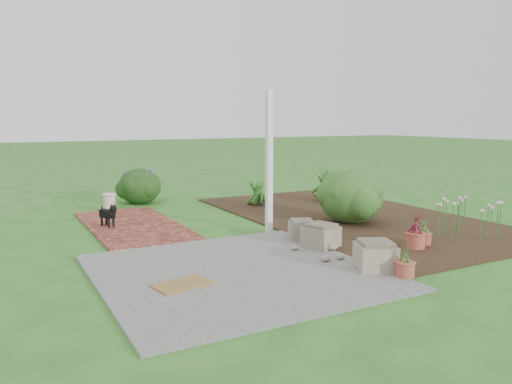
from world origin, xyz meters
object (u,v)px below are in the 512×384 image
black_dog (108,213)px  evergreen_shrub (351,195)px  stone_trough_near (375,257)px  cream_ceramic_urn (109,202)px

black_dog → evergreen_shrub: bearing=-43.6°
stone_trough_near → black_dog: size_ratio=1.06×
black_dog → evergreen_shrub: evergreen_shrub is taller
cream_ceramic_urn → black_dog: bearing=-102.4°
black_dog → cream_ceramic_urn: bearing=56.3°
stone_trough_near → cream_ceramic_urn: cream_ceramic_urn is taller
stone_trough_near → evergreen_shrub: (1.68, 2.61, 0.35)m
cream_ceramic_urn → evergreen_shrub: 5.17m
evergreen_shrub → black_dog: bearing=157.7°
cream_ceramic_urn → evergreen_shrub: size_ratio=0.29×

